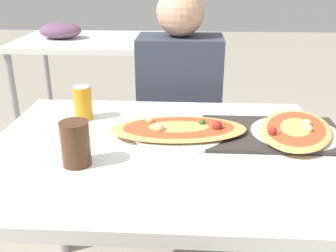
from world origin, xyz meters
TOP-DOWN VIEW (x-y plane):
  - dining_table at (0.00, 0.00)m, footprint 1.09×0.86m
  - chair_far_seated at (0.05, 0.76)m, footprint 0.40×0.40m
  - person_seated at (0.05, 0.65)m, footprint 0.39×0.27m
  - pizza_main at (0.06, 0.09)m, footprint 0.47×0.31m
  - soda_can at (-0.29, 0.22)m, footprint 0.07×0.07m
  - drink_glass at (-0.22, -0.13)m, footprint 0.08×0.08m
  - serving_tray at (0.38, 0.11)m, footprint 0.46×0.30m
  - pizza_second at (0.45, 0.11)m, footprint 0.33×0.43m
  - background_table at (-0.72, 1.88)m, footprint 1.10×0.80m

SIDE VIEW (x-z plane):
  - chair_far_seated at x=0.05m, z-range 0.07..0.94m
  - dining_table at x=0.00m, z-range 0.30..1.05m
  - background_table at x=-0.72m, z-range 0.26..1.13m
  - person_seated at x=0.05m, z-range 0.11..1.31m
  - serving_tray at x=0.38m, z-range 0.75..0.76m
  - pizza_second at x=0.45m, z-range 0.74..0.80m
  - pizza_main at x=0.06m, z-range 0.74..0.80m
  - soda_can at x=-0.29m, z-range 0.75..0.87m
  - drink_glass at x=-0.22m, z-range 0.75..0.88m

